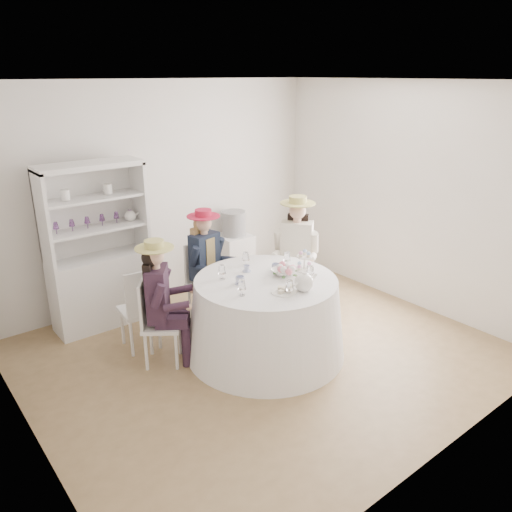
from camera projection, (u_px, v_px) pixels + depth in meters
ground at (262, 352)px, 5.24m from camera, size 4.50×4.50×0.00m
ceiling at (263, 80)px, 4.31m from camera, size 4.50×4.50×0.00m
wall_back at (162, 193)px, 6.25m from camera, size 4.50×0.00×4.50m
wall_front at (453, 299)px, 3.31m from camera, size 4.50×0.00×4.50m
wall_left at (12, 289)px, 3.46m from camera, size 0.00×4.50×4.50m
wall_right at (405, 196)px, 6.09m from camera, size 0.00×4.50×4.50m
tea_table at (266, 317)px, 5.11m from camera, size 1.64×1.64×0.83m
hutch at (100, 269)px, 5.65m from camera, size 1.15×0.52×1.88m
side_table at (234, 258)px, 6.95m from camera, size 0.44×0.44×0.67m
hatbox at (233, 223)px, 6.78m from camera, size 0.42×0.42×0.33m
guest_left at (160, 296)px, 4.82m from camera, size 0.56×0.53×1.30m
guest_mid at (206, 258)px, 5.74m from camera, size 0.50×0.53×1.33m
guest_right at (296, 249)px, 5.89m from camera, size 0.62×0.60×1.44m
spare_chair at (141, 307)px, 5.14m from camera, size 0.42×0.42×0.92m
teacup_a at (240, 281)px, 4.85m from camera, size 0.12×0.12×0.07m
teacup_b at (247, 269)px, 5.16m from camera, size 0.07×0.07×0.06m
teacup_c at (276, 267)px, 5.19m from camera, size 0.11×0.11×0.07m
flower_bowl at (282, 273)px, 5.07m from camera, size 0.24×0.24×0.05m
flower_arrangement at (286, 270)px, 4.98m from camera, size 0.18×0.18×0.07m
table_teapot at (304, 282)px, 4.69m from camera, size 0.26×0.18×0.19m
sandwich_plate at (284, 291)px, 4.67m from camera, size 0.24×0.24×0.05m
cupcake_stand at (304, 263)px, 5.19m from camera, size 0.22×0.22×0.20m
stemware_set at (266, 272)px, 4.94m from camera, size 0.90×0.94×0.15m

